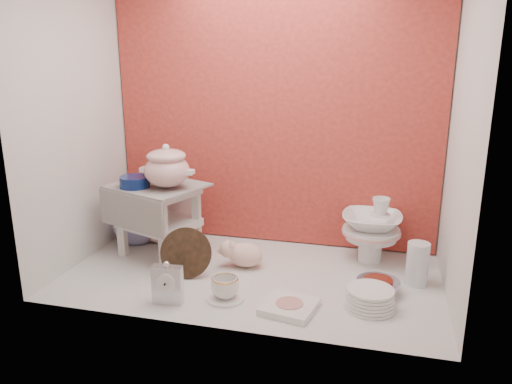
{
  "coord_description": "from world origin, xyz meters",
  "views": [
    {
      "loc": [
        0.58,
        -2.17,
        1.06
      ],
      "look_at": [
        0.02,
        0.02,
        0.42
      ],
      "focal_mm": 35.22,
      "sensor_mm": 36.0,
      "label": 1
    }
  ],
  "objects_px": {
    "gold_rim_teacup": "(225,287)",
    "dinner_plate_stack": "(370,298)",
    "floral_platter": "(165,210)",
    "blue_white_vase": "(135,220)",
    "plush_pig": "(245,254)",
    "step_stool": "(159,220)",
    "crystal_bowl": "(378,287)",
    "porcelain_tower": "(371,229)",
    "mantel_clock": "(167,283)",
    "soup_tureen": "(167,166)"
  },
  "relations": [
    {
      "from": "gold_rim_teacup",
      "to": "dinner_plate_stack",
      "type": "relative_size",
      "value": 0.55
    },
    {
      "from": "floral_platter",
      "to": "blue_white_vase",
      "type": "height_order",
      "value": "floral_platter"
    },
    {
      "from": "blue_white_vase",
      "to": "plush_pig",
      "type": "bearing_deg",
      "value": -14.77
    },
    {
      "from": "step_stool",
      "to": "crystal_bowl",
      "type": "height_order",
      "value": "step_stool"
    },
    {
      "from": "porcelain_tower",
      "to": "mantel_clock",
      "type": "bearing_deg",
      "value": -140.32
    },
    {
      "from": "soup_tureen",
      "to": "porcelain_tower",
      "type": "xyz_separation_m",
      "value": [
        1.01,
        0.24,
        -0.33
      ]
    },
    {
      "from": "crystal_bowl",
      "to": "porcelain_tower",
      "type": "xyz_separation_m",
      "value": [
        -0.05,
        0.37,
        0.14
      ]
    },
    {
      "from": "plush_pig",
      "to": "gold_rim_teacup",
      "type": "relative_size",
      "value": 1.89
    },
    {
      "from": "step_stool",
      "to": "blue_white_vase",
      "type": "relative_size",
      "value": 1.67
    },
    {
      "from": "blue_white_vase",
      "to": "plush_pig",
      "type": "distance_m",
      "value": 0.73
    },
    {
      "from": "soup_tureen",
      "to": "blue_white_vase",
      "type": "bearing_deg",
      "value": 147.96
    },
    {
      "from": "mantel_clock",
      "to": "crystal_bowl",
      "type": "height_order",
      "value": "mantel_clock"
    },
    {
      "from": "mantel_clock",
      "to": "porcelain_tower",
      "type": "xyz_separation_m",
      "value": [
        0.83,
        0.69,
        0.08
      ]
    },
    {
      "from": "plush_pig",
      "to": "porcelain_tower",
      "type": "distance_m",
      "value": 0.66
    },
    {
      "from": "plush_pig",
      "to": "crystal_bowl",
      "type": "relative_size",
      "value": 1.16
    },
    {
      "from": "blue_white_vase",
      "to": "floral_platter",
      "type": "bearing_deg",
      "value": 13.78
    },
    {
      "from": "soup_tureen",
      "to": "blue_white_vase",
      "type": "relative_size",
      "value": 1.01
    },
    {
      "from": "mantel_clock",
      "to": "gold_rim_teacup",
      "type": "relative_size",
      "value": 1.58
    },
    {
      "from": "blue_white_vase",
      "to": "mantel_clock",
      "type": "height_order",
      "value": "blue_white_vase"
    },
    {
      "from": "mantel_clock",
      "to": "porcelain_tower",
      "type": "height_order",
      "value": "porcelain_tower"
    },
    {
      "from": "gold_rim_teacup",
      "to": "dinner_plate_stack",
      "type": "bearing_deg",
      "value": 7.54
    },
    {
      "from": "blue_white_vase",
      "to": "crystal_bowl",
      "type": "relative_size",
      "value": 1.34
    },
    {
      "from": "plush_pig",
      "to": "crystal_bowl",
      "type": "bearing_deg",
      "value": -3.61
    },
    {
      "from": "step_stool",
      "to": "dinner_plate_stack",
      "type": "xyz_separation_m",
      "value": [
        1.12,
        -0.33,
        -0.15
      ]
    },
    {
      "from": "dinner_plate_stack",
      "to": "mantel_clock",
      "type": "bearing_deg",
      "value": -168.46
    },
    {
      "from": "step_stool",
      "to": "dinner_plate_stack",
      "type": "relative_size",
      "value": 2.02
    },
    {
      "from": "gold_rim_teacup",
      "to": "porcelain_tower",
      "type": "xyz_separation_m",
      "value": [
        0.6,
        0.6,
        0.11
      ]
    },
    {
      "from": "mantel_clock",
      "to": "crystal_bowl",
      "type": "xyz_separation_m",
      "value": [
        0.88,
        0.32,
        -0.06
      ]
    },
    {
      "from": "mantel_clock",
      "to": "dinner_plate_stack",
      "type": "height_order",
      "value": "mantel_clock"
    },
    {
      "from": "floral_platter",
      "to": "mantel_clock",
      "type": "relative_size",
      "value": 2.0
    },
    {
      "from": "mantel_clock",
      "to": "plush_pig",
      "type": "relative_size",
      "value": 0.84
    },
    {
      "from": "floral_platter",
      "to": "plush_pig",
      "type": "distance_m",
      "value": 0.59
    },
    {
      "from": "floral_platter",
      "to": "blue_white_vase",
      "type": "distance_m",
      "value": 0.18
    },
    {
      "from": "step_stool",
      "to": "crystal_bowl",
      "type": "bearing_deg",
      "value": 11.3
    },
    {
      "from": "soup_tureen",
      "to": "crystal_bowl",
      "type": "distance_m",
      "value": 1.17
    },
    {
      "from": "porcelain_tower",
      "to": "step_stool",
      "type": "bearing_deg",
      "value": -170.13
    },
    {
      "from": "porcelain_tower",
      "to": "blue_white_vase",
      "type": "bearing_deg",
      "value": -177.52
    },
    {
      "from": "soup_tureen",
      "to": "crystal_bowl",
      "type": "relative_size",
      "value": 1.36
    },
    {
      "from": "step_stool",
      "to": "soup_tureen",
      "type": "height_order",
      "value": "soup_tureen"
    },
    {
      "from": "mantel_clock",
      "to": "porcelain_tower",
      "type": "bearing_deg",
      "value": 33.36
    },
    {
      "from": "porcelain_tower",
      "to": "floral_platter",
      "type": "bearing_deg",
      "value": -179.19
    },
    {
      "from": "plush_pig",
      "to": "porcelain_tower",
      "type": "xyz_separation_m",
      "value": [
        0.61,
        0.24,
        0.11
      ]
    },
    {
      "from": "blue_white_vase",
      "to": "mantel_clock",
      "type": "distance_m",
      "value": 0.79
    },
    {
      "from": "floral_platter",
      "to": "plush_pig",
      "type": "xyz_separation_m",
      "value": [
        0.54,
        -0.23,
        -0.12
      ]
    },
    {
      "from": "step_stool",
      "to": "mantel_clock",
      "type": "xyz_separation_m",
      "value": [
        0.27,
        -0.5,
        -0.1
      ]
    },
    {
      "from": "blue_white_vase",
      "to": "porcelain_tower",
      "type": "xyz_separation_m",
      "value": [
        1.31,
        0.06,
        0.04
      ]
    },
    {
      "from": "soup_tureen",
      "to": "crystal_bowl",
      "type": "height_order",
      "value": "soup_tureen"
    },
    {
      "from": "soup_tureen",
      "to": "plush_pig",
      "type": "bearing_deg",
      "value": -0.07
    },
    {
      "from": "blue_white_vase",
      "to": "gold_rim_teacup",
      "type": "bearing_deg",
      "value": -37.4
    },
    {
      "from": "floral_platter",
      "to": "gold_rim_teacup",
      "type": "relative_size",
      "value": 3.17
    }
  ]
}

